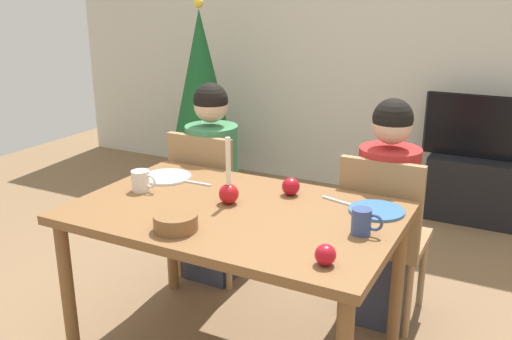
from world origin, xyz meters
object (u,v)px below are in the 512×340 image
plate_right (377,210)px  apple_near_candle (291,186)px  chair_left (210,197)px  chair_right (383,230)px  christmas_tree (201,93)px  person_right_child (385,217)px  tv_stand (472,188)px  apple_by_left_plate (325,255)px  plate_left (167,177)px  mug_left (141,181)px  candle_centerpiece (229,190)px  tv (480,127)px  dining_table (235,227)px  person_left_child (213,186)px  mug_right (363,221)px  bowl_walnuts (176,222)px

plate_right → apple_near_candle: bearing=177.3°
chair_left → chair_right: 1.01m
christmas_tree → chair_right: bearing=-35.4°
chair_right → person_right_child: person_right_child is taller
tv_stand → apple_by_left_plate: 2.67m
chair_left → apple_by_left_plate: 1.41m
plate_left → mug_left: bearing=-88.4°
person_right_child → candle_centerpiece: 0.85m
tv_stand → tv: size_ratio=0.81×
dining_table → apple_near_candle: bearing=61.9°
apple_by_left_plate → chair_right: bearing=91.7°
dining_table → candle_centerpiece: bearing=140.9°
chair_right → person_left_child: 1.02m
candle_centerpiece → plate_left: candle_centerpiece is taller
apple_near_candle → plate_right: bearing=-2.7°
plate_right → apple_by_left_plate: bearing=-92.6°
christmas_tree → plate_right: size_ratio=6.74×
person_left_child → plate_right: person_left_child is taller
candle_centerpiece → mug_right: bearing=-3.8°
chair_left → tv_stand: size_ratio=1.41×
mug_right → bowl_walnuts: (-0.66, -0.30, -0.02)m
tv → apple_by_left_plate: bearing=-94.9°
mug_right → apple_near_candle: size_ratio=1.50×
plate_left → mug_right: bearing=-10.5°
christmas_tree → apple_by_left_plate: 3.05m
plate_left → mug_right: mug_right is taller
dining_table → person_left_child: (-0.51, 0.64, -0.10)m
person_right_child → mug_left: (-1.01, -0.64, 0.23)m
chair_left → bowl_walnuts: 1.03m
chair_right → bowl_walnuts: bearing=-123.5°
chair_right → christmas_tree: 2.43m
person_right_child → apple_near_candle: (-0.36, -0.37, 0.22)m
bowl_walnuts → apple_by_left_plate: (0.63, -0.01, 0.00)m
mug_right → apple_near_candle: (-0.42, 0.27, -0.01)m
tv_stand → plate_left: size_ratio=2.60×
dining_table → apple_by_left_plate: 0.62m
mug_left → christmas_tree: bearing=115.4°
chair_left → person_left_child: bearing=90.0°
plate_left → plate_right: size_ratio=1.04×
person_left_child → tv: size_ratio=1.48×
chair_right → apple_near_candle: 0.57m
chair_left → plate_right: bearing=-18.5°
person_right_child → bowl_walnuts: (-0.60, -0.94, 0.21)m
candle_centerpiece → mug_right: candle_centerpiece is taller
person_left_child → chair_right: bearing=-1.8°
person_right_child → christmas_tree: 2.40m
person_right_child → tv_stand: bearing=81.5°
plate_right → mug_right: size_ratio=1.90×
chair_right → plate_left: bearing=-158.3°
chair_left → person_right_child: (1.01, 0.03, 0.06)m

